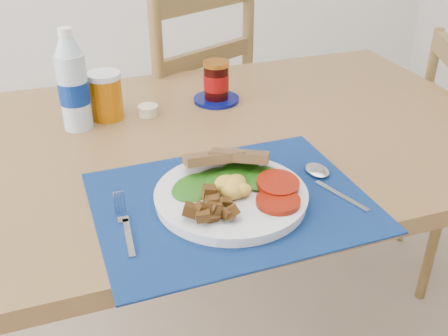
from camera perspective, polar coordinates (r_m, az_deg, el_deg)
name	(u,v)px	position (r m, az deg, el deg)	size (l,w,h in m)	color
table	(221,163)	(1.30, -0.32, 0.57)	(1.40, 0.90, 0.75)	brown
chair_far	(183,93)	(1.88, -4.44, 8.17)	(0.59, 0.58, 1.22)	brown
placemat	(231,201)	(1.00, 0.76, -3.66)	(0.51, 0.40, 0.00)	black
breakfast_plate	(229,193)	(0.98, 0.54, -2.79)	(0.29, 0.29, 0.07)	silver
fork	(125,226)	(0.94, -10.70, -6.24)	(0.02, 0.15, 0.00)	#B2B5BA
spoon	(324,178)	(1.08, 10.81, -1.09)	(0.05, 0.19, 0.01)	#B2B5BA
water_bottle	(73,86)	(1.30, -16.11, 8.61)	(0.07, 0.07, 0.25)	#ADBFCC
juice_glass	(106,97)	(1.35, -12.71, 7.55)	(0.08, 0.08, 0.11)	#AD5804
ramekin	(148,110)	(1.36, -8.27, 6.21)	(0.05, 0.05, 0.03)	beige
jam_on_saucer	(216,84)	(1.42, -0.85, 9.14)	(0.12, 0.12, 0.11)	#050B57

